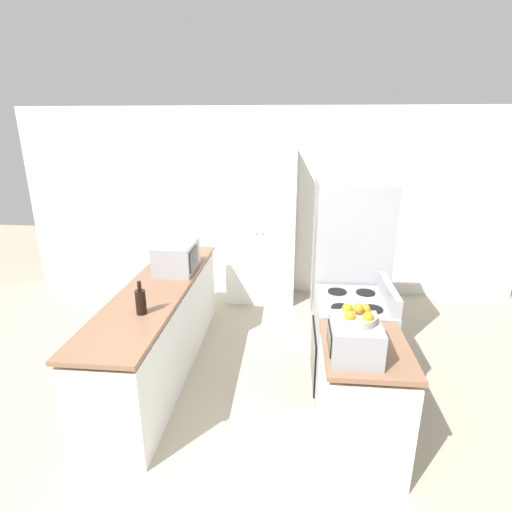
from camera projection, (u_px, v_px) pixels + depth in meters
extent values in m
plane|color=#A89E89|center=(229.00, 495.00, 2.67)|extent=(14.00, 14.00, 0.00)
cube|color=white|center=(267.00, 203.00, 5.63)|extent=(7.00, 0.06, 2.60)
cube|color=silver|center=(161.00, 331.00, 3.97)|extent=(0.58, 2.60, 0.82)
cube|color=#896047|center=(157.00, 287.00, 3.82)|extent=(0.60, 2.65, 0.04)
cube|color=silver|center=(361.00, 404.00, 2.92)|extent=(0.58, 0.76, 0.82)
cube|color=#896047|center=(366.00, 349.00, 2.77)|extent=(0.60, 0.77, 0.04)
cube|color=white|center=(261.00, 228.00, 5.41)|extent=(0.92, 0.54, 2.06)
sphere|color=#B2B2B7|center=(256.00, 233.00, 5.15)|extent=(0.03, 0.03, 0.03)
sphere|color=#B2B2B7|center=(263.00, 233.00, 5.15)|extent=(0.03, 0.03, 0.03)
cube|color=#9E9EA3|center=(350.00, 345.00, 3.63)|extent=(0.64, 0.72, 0.89)
cube|color=black|center=(313.00, 354.00, 3.69)|extent=(0.02, 0.63, 0.49)
cube|color=#9E9EA3|center=(389.00, 293.00, 3.44)|extent=(0.06, 0.68, 0.16)
cylinder|color=black|center=(341.00, 308.00, 3.34)|extent=(0.17, 0.17, 0.01)
cylinder|color=black|center=(337.00, 292.00, 3.66)|extent=(0.17, 0.17, 0.01)
cylinder|color=black|center=(373.00, 309.00, 3.32)|extent=(0.17, 0.17, 0.01)
cylinder|color=black|center=(366.00, 293.00, 3.64)|extent=(0.17, 0.17, 0.01)
cube|color=#A3A3A8|center=(348.00, 268.00, 4.21)|extent=(0.73, 0.74, 1.83)
cylinder|color=gray|center=(313.00, 265.00, 4.02)|extent=(0.02, 0.02, 1.01)
cube|color=#939399|center=(176.00, 257.00, 4.16)|extent=(0.38, 0.52, 0.30)
cube|color=black|center=(194.00, 259.00, 4.11)|extent=(0.01, 0.32, 0.22)
cylinder|color=black|center=(141.00, 302.00, 3.22)|extent=(0.09, 0.09, 0.20)
cylinder|color=black|center=(139.00, 286.00, 3.18)|extent=(0.03, 0.03, 0.08)
cube|color=#939399|center=(355.00, 339.00, 2.62)|extent=(0.32, 0.39, 0.24)
cube|color=black|center=(329.00, 338.00, 2.64)|extent=(0.01, 0.27, 0.15)
cylinder|color=#B2A893|center=(357.00, 318.00, 2.59)|extent=(0.25, 0.25, 0.05)
sphere|color=orange|center=(365.00, 309.00, 2.63)|extent=(0.07, 0.07, 0.07)
sphere|color=orange|center=(347.00, 308.00, 2.64)|extent=(0.07, 0.07, 0.07)
sphere|color=orange|center=(350.00, 316.00, 2.53)|extent=(0.07, 0.07, 0.07)
sphere|color=orange|center=(368.00, 317.00, 2.52)|extent=(0.07, 0.07, 0.07)
sphere|color=orange|center=(358.00, 308.00, 2.57)|extent=(0.07, 0.07, 0.07)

